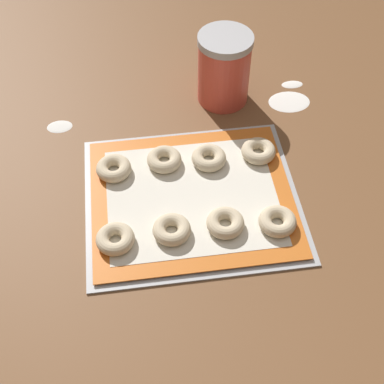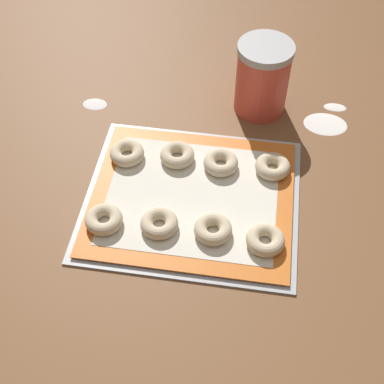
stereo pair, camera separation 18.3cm
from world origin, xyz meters
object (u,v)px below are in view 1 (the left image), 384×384
bagel_front_mid_left (172,230)px  bagel_back_far_right (258,151)px  bagel_back_mid_right (209,158)px  baking_tray (192,198)px  flour_canister (224,69)px  bagel_front_mid_right (225,223)px  bagel_front_far_right (277,221)px  bagel_front_far_left (115,239)px  bagel_back_mid_left (164,159)px  bagel_back_far_left (114,168)px

bagel_front_mid_left → bagel_back_far_right: 0.26m
bagel_back_mid_right → baking_tray: bearing=-118.8°
baking_tray → flour_canister: (0.11, 0.29, 0.08)m
bagel_front_mid_right → bagel_front_far_right: size_ratio=1.00×
bagel_front_far_left → bagel_back_mid_left: bearing=59.4°
bagel_back_far_left → baking_tray: bearing=-29.1°
bagel_back_mid_left → bagel_back_mid_right: 0.09m
baking_tray → bagel_back_mid_right: 0.10m
baking_tray → bagel_back_far_right: bagel_back_far_right is taller
bagel_front_far_right → flour_canister: (-0.04, 0.38, 0.06)m
baking_tray → bagel_back_far_right: bearing=30.7°
bagel_front_mid_right → bagel_back_far_left: size_ratio=1.00×
bagel_front_mid_right → baking_tray: bearing=122.1°
bagel_front_far_right → bagel_back_mid_right: 0.20m
bagel_back_far_left → bagel_back_far_right: (0.29, 0.01, 0.00)m
bagel_front_mid_left → bagel_back_mid_left: (0.00, 0.17, 0.00)m
bagel_front_mid_left → bagel_back_mid_left: same height
bagel_back_far_left → bagel_back_mid_right: 0.19m
baking_tray → bagel_front_far_right: size_ratio=5.88×
bagel_front_mid_left → bagel_back_mid_right: bearing=60.4°
baking_tray → bagel_front_mid_right: bearing=-57.9°
bagel_front_mid_left → bagel_front_far_right: bearing=-2.4°
bagel_back_mid_left → bagel_back_mid_right: (0.09, -0.01, 0.00)m
bagel_front_far_left → bagel_back_mid_left: 0.21m
bagel_front_far_left → bagel_back_mid_right: size_ratio=1.00×
bagel_back_mid_left → bagel_front_far_right: bearing=-43.7°
bagel_back_mid_left → bagel_front_mid_left: bearing=-91.4°
bagel_front_far_left → bagel_front_mid_right: size_ratio=1.00×
bagel_front_far_right → bagel_back_mid_left: same height
bagel_front_mid_right → bagel_back_far_left: (-0.20, 0.16, 0.00)m
bagel_front_mid_left → bagel_front_mid_right: 0.10m
bagel_front_mid_right → bagel_back_far_left: same height
baking_tray → bagel_front_mid_left: size_ratio=5.88×
bagel_front_far_left → bagel_back_far_left: size_ratio=1.00×
flour_canister → bagel_back_mid_right: bearing=-107.4°
bagel_back_mid_left → bagel_back_far_right: (0.19, -0.00, 0.00)m
baking_tray → flour_canister: 0.32m
bagel_front_far_right → bagel_back_mid_left: size_ratio=1.00×
bagel_front_far_right → flour_canister: 0.38m
bagel_front_mid_left → bagel_front_mid_right: size_ratio=1.00×
bagel_front_mid_right → bagel_back_mid_left: bearing=118.8°
bagel_front_mid_right → bagel_back_mid_right: same height
bagel_front_far_right → bagel_back_mid_left: 0.26m
bagel_front_mid_right → bagel_back_far_left: 0.25m
bagel_front_far_left → bagel_back_far_right: size_ratio=1.00×
bagel_front_far_left → bagel_back_far_left: bearing=88.5°
baking_tray → bagel_back_mid_right: bagel_back_mid_right is taller
baking_tray → bagel_back_far_left: size_ratio=5.88×
bagel_front_mid_right → bagel_back_mid_left: same height
baking_tray → bagel_front_far_left: size_ratio=5.88×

